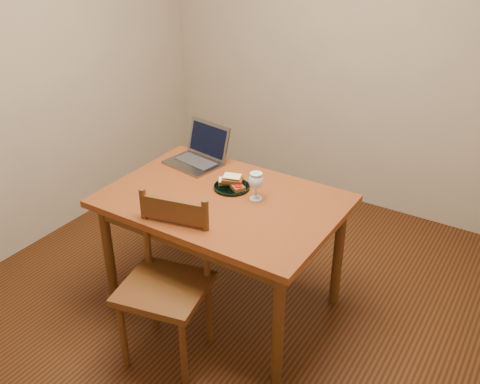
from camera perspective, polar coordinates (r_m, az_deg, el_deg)
The scene contains 11 objects.
floor at distance 3.42m, azimuth -0.25°, elevation -11.50°, with size 3.20×3.20×0.02m, color black.
back_wall at distance 4.16m, azimuth 12.17°, elevation 15.60°, with size 3.20×0.02×2.60m, color gray.
left_wall at distance 3.84m, azimuth -21.57°, elevation 13.22°, with size 0.02×3.20×2.60m, color gray.
table at distance 3.02m, azimuth -1.82°, elevation -2.05°, with size 1.30×0.90×0.74m.
chair at distance 2.81m, azimuth -7.94°, elevation -8.94°, with size 0.51×0.49×0.46m.
plate at distance 3.07m, azimuth -0.88°, elevation 0.52°, with size 0.21×0.21×0.02m, color black.
sandwich_cheese at distance 3.09m, azimuth -1.33°, elevation 1.18°, with size 0.11×0.06×0.03m, color #381E0C, non-canonical shape.
sandwich_tomato at distance 3.03m, azimuth -0.35°, elevation 0.68°, with size 0.11×0.06×0.03m, color #381E0C, non-canonical shape.
sandwich_top at distance 3.05m, azimuth -0.83°, elevation 1.40°, with size 0.12×0.07×0.04m, color #381E0C, non-canonical shape.
milk_glass at distance 2.93m, azimuth 1.72°, elevation 0.63°, with size 0.08×0.08×0.16m, color white, non-canonical shape.
laptop at distance 3.39m, azimuth -4.29°, elevation 4.25°, with size 0.37×0.35×0.24m.
Camera 1 is at (1.41, -2.20, 2.20)m, focal length 40.00 mm.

